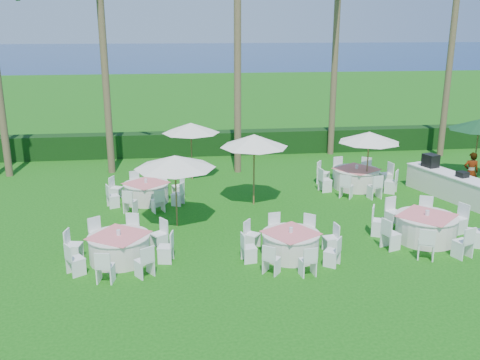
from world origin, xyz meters
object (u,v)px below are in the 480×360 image
object	(u,v)px
banquet_table_f	(356,178)
umbrella_c	(191,128)
banquet_table_b	(291,244)
staff_person	(471,172)
banquet_table_a	(120,247)
buffet_table	(451,185)
banquet_table_c	(426,227)
banquet_table_d	(146,192)
umbrella_b	(254,141)
umbrella_a	(175,162)
umbrella_d	(369,137)
umbrella_green	(480,124)

from	to	relation	value
banquet_table_f	umbrella_c	world-z (taller)	umbrella_c
banquet_table_b	staff_person	bearing A→B (deg)	31.78
staff_person	banquet_table_a	bearing A→B (deg)	31.97
banquet_table_a	banquet_table_f	bearing A→B (deg)	33.40
banquet_table_a	buffet_table	xyz separation A→B (m)	(12.45, 4.28, 0.12)
banquet_table_c	umbrella_c	xyz separation A→B (m)	(-7.09, 7.93, 1.86)
banquet_table_d	umbrella_b	bearing A→B (deg)	-11.28
umbrella_a	umbrella_d	size ratio (longest dim) A/B	1.09
banquet_table_f	umbrella_d	size ratio (longest dim) A/B	1.34
umbrella_b	banquet_table_b	bearing A→B (deg)	-85.54
banquet_table_b	banquet_table_c	world-z (taller)	banquet_table_c
staff_person	umbrella_b	bearing A→B (deg)	15.10
staff_person	umbrella_a	bearing A→B (deg)	23.21
banquet_table_f	umbrella_b	world-z (taller)	umbrella_b
banquet_table_a	banquet_table_d	world-z (taller)	banquet_table_a
umbrella_a	umbrella_c	bearing A→B (deg)	82.62
umbrella_b	umbrella_d	size ratio (longest dim) A/B	1.09
banquet_table_a	umbrella_d	size ratio (longest dim) A/B	1.26
banquet_table_b	umbrella_c	xyz separation A→B (m)	(-2.58, 8.59, 1.91)
banquet_table_a	banquet_table_b	world-z (taller)	banquet_table_a
banquet_table_c	umbrella_b	distance (m)	6.75
umbrella_c	umbrella_d	bearing A→B (deg)	-20.76
banquet_table_b	buffet_table	size ratio (longest dim) A/B	0.69
banquet_table_c	umbrella_c	size ratio (longest dim) A/B	1.30
banquet_table_b	umbrella_a	xyz separation A→B (m)	(-3.31, 2.93, 1.86)
umbrella_a	staff_person	xyz separation A→B (m)	(11.97, 2.43, -1.43)
umbrella_c	staff_person	size ratio (longest dim) A/B	1.53
banquet_table_a	banquet_table_f	distance (m)	11.00
banquet_table_d	umbrella_c	size ratio (longest dim) A/B	1.17
umbrella_d	staff_person	distance (m)	4.48
banquet_table_b	umbrella_c	world-z (taller)	umbrella_c
umbrella_a	umbrella_c	world-z (taller)	umbrella_c
banquet_table_f	banquet_table_d	bearing A→B (deg)	-175.11
banquet_table_b	banquet_table_c	distance (m)	4.57
umbrella_a	buffet_table	bearing A→B (deg)	8.86
umbrella_b	umbrella_a	bearing A→B (deg)	-147.07
umbrella_b	staff_person	bearing A→B (deg)	3.37
umbrella_d	umbrella_b	bearing A→B (deg)	-167.30
banquet_table_c	umbrella_d	bearing A→B (deg)	90.60
banquet_table_b	umbrella_green	bearing A→B (deg)	35.79
umbrella_b	umbrella_green	xyz separation A→B (m)	(10.22, 2.26, -0.04)
banquet_table_d	umbrella_c	world-z (taller)	umbrella_c
umbrella_d	banquet_table_b	bearing A→B (deg)	-126.98
banquet_table_a	banquet_table_c	size ratio (longest dim) A/B	0.95
umbrella_c	banquet_table_b	bearing A→B (deg)	-73.31
banquet_table_d	umbrella_d	distance (m)	9.11
banquet_table_f	umbrella_a	bearing A→B (deg)	-155.30
banquet_table_c	banquet_table_f	size ratio (longest dim) A/B	0.98
banquet_table_c	umbrella_green	distance (m)	8.58
umbrella_green	banquet_table_b	bearing A→B (deg)	-144.21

